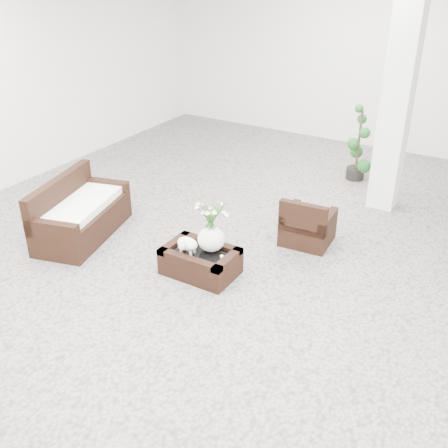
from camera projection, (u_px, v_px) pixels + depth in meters
The scene contains 9 objects.
ground at pixel (228, 263), 6.90m from camera, with size 11.00×11.00×0.00m, color gray.
column at pixel (398, 95), 7.67m from camera, with size 0.40×0.40×3.50m, color white.
coffee_table at pixel (200, 262), 6.62m from camera, with size 0.90×0.60×0.31m, color black.
sheep_figurine at pixel (187, 245), 6.48m from camera, with size 0.28×0.23×0.21m, color white.
planter_narcissus at pixel (211, 221), 6.40m from camera, with size 0.44×0.44×0.80m, color white, non-canonical shape.
tealight at pixel (222, 256), 6.42m from camera, with size 0.04×0.04×0.03m, color white.
armchair at pixel (308, 219), 7.25m from camera, with size 0.65×0.62×0.69m, color black.
loveseat at pixel (81, 209), 7.39m from camera, with size 1.56×0.75×0.83m, color black.
topiary at pixel (359, 143), 9.14m from camera, with size 0.35×0.35×1.31m, color #17491A, non-canonical shape.
Camera 1 is at (2.99, -5.07, 3.64)m, focal length 42.50 mm.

